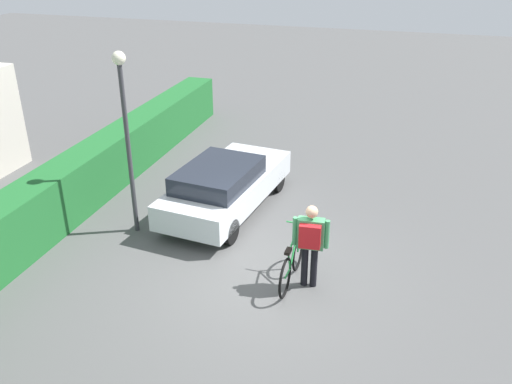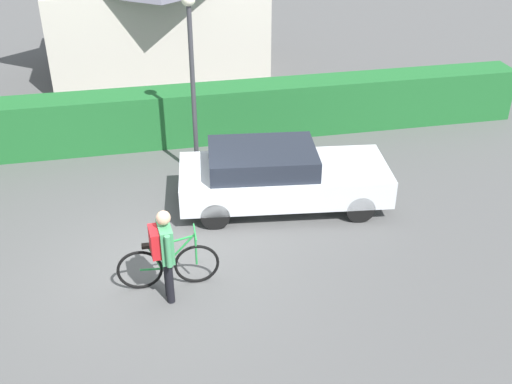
{
  "view_description": "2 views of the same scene",
  "coord_description": "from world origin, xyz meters",
  "views": [
    {
      "loc": [
        -8.54,
        -2.38,
        6.18
      ],
      "look_at": [
        0.93,
        0.47,
        1.39
      ],
      "focal_mm": 38.3,
      "sensor_mm": 36.0,
      "label": 1
    },
    {
      "loc": [
        -0.17,
        -9.03,
        6.78
      ],
      "look_at": [
        1.76,
        0.39,
        1.14
      ],
      "focal_mm": 43.79,
      "sensor_mm": 36.0,
      "label": 2
    }
  ],
  "objects": [
    {
      "name": "street_lamp",
      "position": [
        1.01,
        3.31,
        2.62
      ],
      "size": [
        0.28,
        0.28,
        4.03
      ],
      "color": "#38383D",
      "rests_on": "ground"
    },
    {
      "name": "parked_car_near",
      "position": [
        2.5,
        1.71,
        0.68
      ],
      "size": [
        4.37,
        2.17,
        1.29
      ],
      "color": "silver",
      "rests_on": "ground"
    },
    {
      "name": "ground_plane",
      "position": [
        0.0,
        0.0,
        0.0
      ],
      "size": [
        60.0,
        60.0,
        0.0
      ],
      "primitive_type": "plane",
      "color": "#4F4F4F"
    },
    {
      "name": "person_rider",
      "position": [
        0.02,
        -0.85,
        1.04
      ],
      "size": [
        0.38,
        0.68,
        1.7
      ],
      "color": "black",
      "rests_on": "ground"
    },
    {
      "name": "bicycle",
      "position": [
        0.07,
        -0.5,
        0.42
      ],
      "size": [
        1.72,
        0.5,
        1.05
      ],
      "color": "black",
      "rests_on": "ground"
    },
    {
      "name": "hedge_row",
      "position": [
        0.0,
        5.14,
        0.67
      ],
      "size": [
        19.06,
        0.9,
        1.33
      ],
      "primitive_type": "cube",
      "color": "#1E602A",
      "rests_on": "ground"
    }
  ]
}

